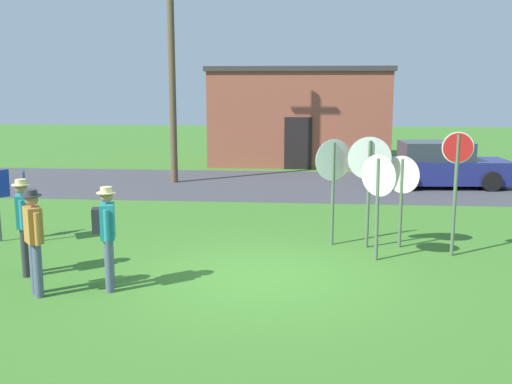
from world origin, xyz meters
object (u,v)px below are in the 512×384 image
object	(u,v)px
stop_sign_rear_left	(369,172)
person_in_blue	(23,221)
stop_sign_leaning_left	(456,175)
stop_sign_low_front	(333,172)
person_holding_notes	(34,236)
stop_sign_tallest	(402,186)
person_in_dark_shirt	(107,231)
parked_car_on_street	(440,166)
stop_sign_nearest	(378,189)
utility_pole	(171,48)
info_panel_middle	(25,193)

from	to	relation	value
stop_sign_rear_left	person_in_blue	bearing A→B (deg)	-159.34
stop_sign_leaning_left	stop_sign_rear_left	size ratio (longest dim) A/B	1.06
stop_sign_low_front	person_in_blue	world-z (taller)	stop_sign_low_front
person_in_blue	person_holding_notes	size ratio (longest dim) A/B	1.00
stop_sign_tallest	person_in_blue	size ratio (longest dim) A/B	1.11
person_in_blue	person_in_dark_shirt	distance (m)	1.85
parked_car_on_street	stop_sign_tallest	xyz separation A→B (m)	(-2.47, -7.84, 0.62)
parked_car_on_street	stop_sign_nearest	distance (m)	9.39
utility_pole	stop_sign_leaning_left	xyz separation A→B (m)	(7.54, -8.48, -2.95)
person_in_dark_shirt	stop_sign_nearest	bearing A→B (deg)	24.78
stop_sign_low_front	person_holding_notes	xyz separation A→B (m)	(-4.86, -3.55, -0.57)
stop_sign_low_front	person_holding_notes	size ratio (longest dim) A/B	1.30
parked_car_on_street	stop_sign_low_front	xyz separation A→B (m)	(-3.88, -7.76, 0.87)
person_in_dark_shirt	parked_car_on_street	bearing A→B (deg)	55.00
stop_sign_leaning_left	stop_sign_tallest	distance (m)	1.14
parked_car_on_street	stop_sign_leaning_left	distance (m)	8.58
stop_sign_low_front	stop_sign_leaning_left	size ratio (longest dim) A/B	0.91
parked_car_on_street	person_in_blue	xyz separation A→B (m)	(-9.41, -10.32, 0.30)
stop_sign_tallest	parked_car_on_street	bearing A→B (deg)	72.49
utility_pole	stop_sign_low_front	size ratio (longest dim) A/B	3.89
person_in_blue	utility_pole	bearing A→B (deg)	88.14
parked_car_on_street	person_in_blue	size ratio (longest dim) A/B	2.54
stop_sign_nearest	stop_sign_tallest	bearing A→B (deg)	58.92
stop_sign_low_front	person_holding_notes	world-z (taller)	stop_sign_low_front
stop_sign_rear_left	person_in_dark_shirt	size ratio (longest dim) A/B	1.34
parked_car_on_street	stop_sign_low_front	size ratio (longest dim) A/B	1.96
stop_sign_nearest	stop_sign_leaning_left	world-z (taller)	stop_sign_leaning_left
utility_pole	stop_sign_nearest	xyz separation A→B (m)	(5.99, -8.92, -3.17)
stop_sign_nearest	stop_sign_low_front	distance (m)	1.36
stop_sign_nearest	stop_sign_low_front	size ratio (longest dim) A/B	0.91
utility_pole	stop_sign_nearest	size ratio (longest dim) A/B	4.26
stop_sign_tallest	person_in_dark_shirt	size ratio (longest dim) A/B	1.11
person_in_blue	parked_car_on_street	bearing A→B (deg)	47.65
utility_pole	person_holding_notes	xyz separation A→B (m)	(0.32, -11.40, -3.59)
utility_pole	info_panel_middle	size ratio (longest dim) A/B	5.57
stop_sign_low_front	person_in_dark_shirt	world-z (taller)	stop_sign_low_front
stop_sign_rear_left	person_holding_notes	world-z (taller)	stop_sign_rear_left
info_panel_middle	stop_sign_rear_left	bearing A→B (deg)	1.68
stop_sign_nearest	person_in_blue	world-z (taller)	stop_sign_nearest
stop_sign_leaning_left	info_panel_middle	size ratio (longest dim) A/B	1.57
utility_pole	stop_sign_leaning_left	size ratio (longest dim) A/B	3.56
utility_pole	person_in_dark_shirt	xyz separation A→B (m)	(1.39, -11.05, -3.57)
person_in_blue	stop_sign_leaning_left	bearing A→B (deg)	13.74
person_in_blue	person_holding_notes	xyz separation A→B (m)	(0.66, -0.99, 0.00)
stop_sign_low_front	person_in_blue	bearing A→B (deg)	-155.13
stop_sign_leaning_left	info_panel_middle	xyz separation A→B (m)	(-8.90, 0.21, -0.55)
stop_sign_rear_left	info_panel_middle	size ratio (longest dim) A/B	1.48
stop_sign_rear_left	info_panel_middle	world-z (taller)	stop_sign_rear_left
stop_sign_low_front	stop_sign_tallest	size ratio (longest dim) A/B	1.17
utility_pole	stop_sign_rear_left	world-z (taller)	utility_pole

